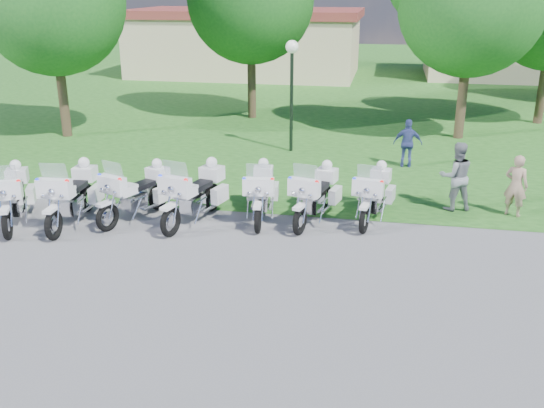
% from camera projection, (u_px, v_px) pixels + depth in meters
% --- Properties ---
extents(ground, '(100.00, 100.00, 0.00)m').
position_uv_depth(ground, '(223.00, 262.00, 12.92)').
color(ground, slate).
rests_on(ground, ground).
extents(grass_lawn, '(100.00, 48.00, 0.01)m').
position_uv_depth(grass_lawn, '(337.00, 79.00, 37.83)').
color(grass_lawn, '#21581B').
rests_on(grass_lawn, ground).
extents(motorcycle_0, '(1.46, 2.39, 1.71)m').
position_uv_depth(motorcycle_0, '(13.00, 196.00, 14.81)').
color(motorcycle_0, black).
rests_on(motorcycle_0, ground).
extents(motorcycle_1, '(0.95, 2.63, 1.77)m').
position_uv_depth(motorcycle_1, '(72.00, 194.00, 14.84)').
color(motorcycle_1, black).
rests_on(motorcycle_1, ground).
extents(motorcycle_2, '(1.38, 2.36, 1.67)m').
position_uv_depth(motorcycle_2, '(137.00, 192.00, 15.15)').
color(motorcycle_2, black).
rests_on(motorcycle_2, ground).
extents(motorcycle_3, '(1.28, 2.58, 1.77)m').
position_uv_depth(motorcycle_3, '(195.00, 193.00, 14.93)').
color(motorcycle_3, black).
rests_on(motorcycle_3, ground).
extents(motorcycle_4, '(0.99, 2.44, 1.64)m').
position_uv_depth(motorcycle_4, '(261.00, 192.00, 15.17)').
color(motorcycle_4, black).
rests_on(motorcycle_4, ground).
extents(motorcycle_5, '(1.18, 2.44, 1.67)m').
position_uv_depth(motorcycle_5, '(316.00, 194.00, 14.99)').
color(motorcycle_5, black).
rests_on(motorcycle_5, ground).
extents(motorcycle_6, '(1.06, 2.39, 1.62)m').
position_uv_depth(motorcycle_6, '(374.00, 193.00, 15.07)').
color(motorcycle_6, black).
rests_on(motorcycle_6, ground).
extents(lamp_post, '(0.44, 0.44, 3.83)m').
position_uv_depth(lamp_post, '(292.00, 68.00, 20.53)').
color(lamp_post, black).
rests_on(lamp_post, ground).
extents(building_west, '(14.56, 8.32, 4.10)m').
position_uv_depth(building_west, '(247.00, 42.00, 39.11)').
color(building_west, '#C6B48F').
rests_on(building_west, ground).
extents(building_east, '(11.44, 7.28, 4.10)m').
position_uv_depth(building_east, '(518.00, 44.00, 37.94)').
color(building_east, '#C6B48F').
rests_on(building_east, ground).
extents(bystander_a, '(0.69, 0.60, 1.60)m').
position_uv_depth(bystander_a, '(516.00, 186.00, 15.25)').
color(bystander_a, '#9C7E6A').
rests_on(bystander_a, ground).
extents(bystander_b, '(1.02, 0.87, 1.81)m').
position_uv_depth(bystander_b, '(456.00, 177.00, 15.63)').
color(bystander_b, slate).
rests_on(bystander_b, ground).
extents(bystander_c, '(0.91, 0.38, 1.56)m').
position_uv_depth(bystander_c, '(408.00, 144.00, 19.38)').
color(bystander_c, '#384387').
rests_on(bystander_c, ground).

